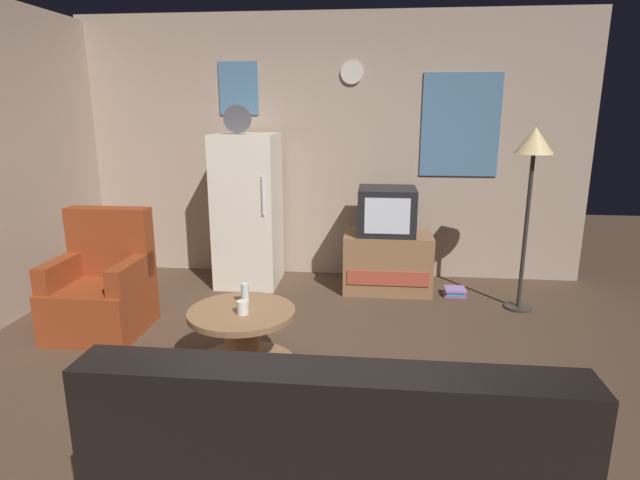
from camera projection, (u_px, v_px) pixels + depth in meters
The scene contains 11 objects.
ground_plane at pixel (294, 387), 3.34m from camera, with size 12.00×12.00×0.00m, color #4C3828.
wall_with_art at pixel (329, 148), 5.37m from camera, with size 5.20×0.12×2.66m.
fridge at pixel (248, 210), 5.17m from camera, with size 0.60×0.62×1.77m.
tv_stand at pixel (387, 262), 5.07m from camera, with size 0.84×0.53×0.57m.
crt_tv at pixel (387, 211), 4.95m from camera, with size 0.54×0.51×0.44m.
standing_lamp at pixel (533, 155), 4.32m from camera, with size 0.32×0.32×1.59m.
coffee_table at pixel (243, 340), 3.52m from camera, with size 0.72×0.72×0.43m.
wine_glass at pixel (245, 294), 3.55m from camera, with size 0.05×0.05×0.15m, color silver.
mug_ceramic_white at pixel (243, 307), 3.39m from camera, with size 0.08×0.08×0.09m, color silver.
armchair at pixel (102, 289), 4.15m from camera, with size 0.68×0.68×0.96m.
book_stack at pixel (455, 292), 4.96m from camera, with size 0.20×0.17×0.08m.
Camera 1 is at (0.48, -2.97, 1.74)m, focal length 29.22 mm.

